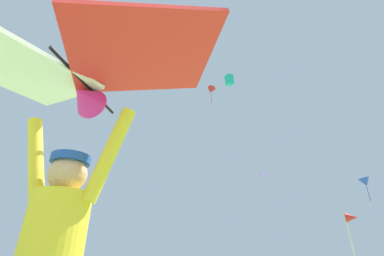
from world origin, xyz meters
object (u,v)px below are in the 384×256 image
Objects in this scene: distant_kite_teal_mid_left at (229,80)px; distant_kite_red_high_left at (211,90)px; marker_flag at (352,224)px; distant_kite_purple_far_center at (262,174)px; held_stunt_kite at (81,71)px; distant_kite_blue_overhead_distant at (365,182)px; distant_kite_magenta_high_right at (174,17)px; distant_kite_yellow_mid_right at (83,82)px.

distant_kite_red_high_left is at bearing 117.12° from distant_kite_teal_mid_left.
distant_kite_purple_far_center is at bearing 101.99° from marker_flag.
distant_kite_red_high_left is 1.02× the size of marker_flag.
distant_kite_blue_overhead_distant reaches higher than held_stunt_kite.
distant_kite_red_high_left is 0.68× the size of distant_kite_magenta_high_right.
distant_kite_purple_far_center is (5.13, 8.94, -12.20)m from distant_kite_magenta_high_right.
distant_kite_teal_mid_left reaches higher than distant_kite_purple_far_center.
distant_kite_purple_far_center is at bearing 49.86° from distant_kite_yellow_mid_right.
distant_kite_magenta_high_right reaches higher than distant_kite_yellow_mid_right.
distant_kite_magenta_high_right is at bearing 140.72° from marker_flag.
distant_kite_red_high_left reaches higher than distant_kite_yellow_mid_right.
distant_kite_red_high_left is at bearing -159.79° from distant_kite_blue_overhead_distant.
distant_kite_purple_far_center reaches higher than distant_kite_blue_overhead_distant.
held_stunt_kite is 0.98× the size of distant_kite_blue_overhead_distant.
distant_kite_yellow_mid_right is (-6.05, -11.77, -5.51)m from distant_kite_red_high_left.
distant_kite_magenta_high_right is (-0.85, -8.46, 2.46)m from distant_kite_red_high_left.
held_stunt_kite is 0.70× the size of distant_kite_magenta_high_right.
distant_kite_yellow_mid_right is at bearing -139.09° from distant_kite_blue_overhead_distant.
distant_kite_yellow_mid_right is 10.88m from distant_kite_teal_mid_left.
distant_kite_magenta_high_right reaches higher than distant_kite_blue_overhead_distant.
distant_kite_teal_mid_left is 9.06m from distant_kite_purple_far_center.
distant_kite_yellow_mid_right is at bearing 137.21° from held_stunt_kite.
distant_kite_purple_far_center reaches higher than held_stunt_kite.
held_stunt_kite is at bearing -42.79° from distant_kite_yellow_mid_right.
distant_kite_blue_overhead_distant is at bearing 26.19° from distant_kite_purple_far_center.
distant_kite_teal_mid_left is (4.12, 2.07, -6.39)m from distant_kite_magenta_high_right.
distant_kite_yellow_mid_right is at bearing -150.00° from distant_kite_teal_mid_left.
held_stunt_kite is at bearing -83.49° from distant_kite_teal_mid_left.
distant_kite_teal_mid_left is (-1.79, 15.66, 11.42)m from held_stunt_kite.
distant_kite_blue_overhead_distant is at bearing 73.36° from held_stunt_kite.
distant_kite_teal_mid_left is at bearing -131.23° from distant_kite_blue_overhead_distant.
marker_flag is (7.66, -15.41, -15.80)m from distant_kite_red_high_left.
distant_kite_teal_mid_left reaches higher than marker_flag.
distant_kite_magenta_high_right is 3.33× the size of distant_kite_teal_mid_left.
distant_kite_teal_mid_left is at bearing -62.88° from distant_kite_red_high_left.
distant_kite_magenta_high_right is at bearing -136.39° from distant_kite_blue_overhead_distant.
distant_kite_yellow_mid_right is (-5.20, -3.31, -7.96)m from distant_kite_magenta_high_right.
distant_kite_yellow_mid_right is 16.58m from distant_kite_purple_far_center.
held_stunt_kite is 2.95× the size of distant_kite_purple_far_center.
distant_kite_teal_mid_left is (9.32, 5.38, 1.58)m from distant_kite_yellow_mid_right.
distant_kite_magenta_high_right is 7.88m from distant_kite_teal_mid_left.
held_stunt_kite is at bearing -111.41° from marker_flag.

